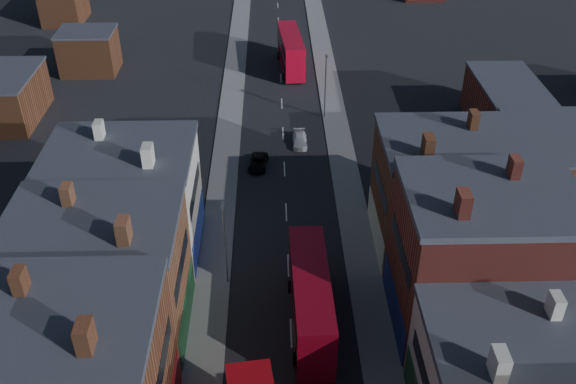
{
  "coord_description": "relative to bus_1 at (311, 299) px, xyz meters",
  "views": [
    {
      "loc": [
        -1.15,
        -10.93,
        36.68
      ],
      "look_at": [
        0.0,
        33.26,
        6.92
      ],
      "focal_mm": 40.0,
      "sensor_mm": 36.0,
      "label": 1
    }
  ],
  "objects": [
    {
      "name": "pavement_west",
      "position": [
        -8.0,
        25.2,
        -2.74
      ],
      "size": [
        3.0,
        200.0,
        0.12
      ],
      "primitive_type": "cube",
      "color": "gray",
      "rests_on": "ground"
    },
    {
      "name": "pavement_east",
      "position": [
        5.0,
        25.2,
        -2.74
      ],
      "size": [
        3.0,
        200.0,
        0.12
      ],
      "primitive_type": "cube",
      "color": "gray",
      "rests_on": "ground"
    },
    {
      "name": "lamp_post_2",
      "position": [
        -6.7,
        5.2,
        1.9
      ],
      "size": [
        0.25,
        0.7,
        8.12
      ],
      "color": "slate",
      "rests_on": "ground"
    },
    {
      "name": "lamp_post_3",
      "position": [
        3.7,
        35.2,
        1.9
      ],
      "size": [
        0.25,
        0.7,
        8.12
      ],
      "color": "slate",
      "rests_on": "ground"
    },
    {
      "name": "bus_1",
      "position": [
        0.0,
        0.0,
        0.0
      ],
      "size": [
        3.24,
        12.08,
        5.19
      ],
      "rotation": [
        0.0,
        0.0,
        0.02
      ],
      "color": "#9E091D",
      "rests_on": "ground"
    },
    {
      "name": "bus_2",
      "position": [
        -0.0,
        50.44,
        -0.05
      ],
      "size": [
        3.72,
        12.01,
        5.11
      ],
      "rotation": [
        0.0,
        0.0,
        0.08
      ],
      "color": "#B7081E",
      "rests_on": "ground"
    },
    {
      "name": "car_2",
      "position": [
        -4.35,
        23.75,
        -2.24
      ],
      "size": [
        2.33,
        4.22,
        1.12
      ],
      "primitive_type": "imported",
      "rotation": [
        0.0,
        0.0,
        -0.12
      ],
      "color": "black",
      "rests_on": "ground"
    },
    {
      "name": "car_3",
      "position": [
        0.38,
        28.53,
        -2.22
      ],
      "size": [
        1.65,
        4.0,
        1.16
      ],
      "primitive_type": "imported",
      "rotation": [
        0.0,
        0.0,
        -0.01
      ],
      "color": "silver",
      "rests_on": "ground"
    }
  ]
}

